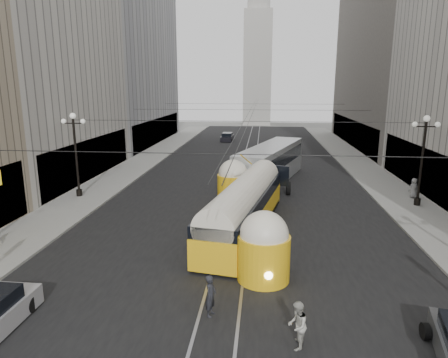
% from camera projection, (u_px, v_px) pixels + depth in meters
% --- Properties ---
extents(road, '(20.00, 85.00, 0.02)m').
position_uv_depth(road, '(249.00, 165.00, 43.86)').
color(road, black).
rests_on(road, ground).
extents(sidewalk_left, '(4.00, 72.00, 0.15)m').
position_uv_depth(sidewalk_left, '(151.00, 157.00, 48.38)').
color(sidewalk_left, gray).
rests_on(sidewalk_left, ground).
extents(sidewalk_right, '(4.00, 72.00, 0.15)m').
position_uv_depth(sidewalk_right, '(354.00, 160.00, 46.10)').
color(sidewalk_right, gray).
rests_on(sidewalk_right, ground).
extents(rail_left, '(0.12, 85.00, 0.04)m').
position_uv_depth(rail_left, '(242.00, 165.00, 43.93)').
color(rail_left, gray).
rests_on(rail_left, ground).
extents(rail_right, '(0.12, 85.00, 0.04)m').
position_uv_depth(rail_right, '(256.00, 165.00, 43.79)').
color(rail_right, gray).
rests_on(rail_right, ground).
extents(building_left_far, '(12.60, 28.60, 28.60)m').
position_uv_depth(building_left_far, '(116.00, 44.00, 57.51)').
color(building_left_far, '#999999').
rests_on(building_left_far, ground).
extents(building_right_far, '(12.60, 32.60, 32.60)m').
position_uv_depth(building_right_far, '(404.00, 25.00, 53.25)').
color(building_right_far, '#514C47').
rests_on(building_right_far, ground).
extents(distant_tower, '(6.00, 6.00, 31.36)m').
position_uv_depth(distant_tower, '(258.00, 55.00, 86.47)').
color(distant_tower, '#B2AFA8').
rests_on(distant_tower, ground).
extents(lamppost_left_mid, '(1.86, 0.44, 6.37)m').
position_uv_depth(lamppost_left_mid, '(76.00, 150.00, 30.16)').
color(lamppost_left_mid, black).
rests_on(lamppost_left_mid, sidewalk_left).
extents(lamppost_right_mid, '(1.86, 0.44, 6.37)m').
position_uv_depth(lamppost_right_mid, '(423.00, 155.00, 27.76)').
color(lamppost_right_mid, black).
rests_on(lamppost_right_mid, sidewalk_right).
extents(catenary, '(25.00, 72.00, 0.23)m').
position_uv_depth(catenary, '(250.00, 111.00, 41.53)').
color(catenary, black).
rests_on(catenary, ground).
extents(streetcar, '(4.63, 14.67, 3.24)m').
position_uv_depth(streetcar, '(244.00, 205.00, 23.58)').
color(streetcar, yellow).
rests_on(streetcar, ground).
extents(city_bus, '(6.44, 13.41, 3.29)m').
position_uv_depth(city_bus, '(271.00, 162.00, 35.69)').
color(city_bus, '#A8ABAD').
rests_on(city_bus, ground).
extents(sedan_white_far, '(2.05, 4.80, 1.50)m').
position_uv_depth(sedan_white_far, '(291.00, 146.00, 52.56)').
color(sedan_white_far, silver).
rests_on(sedan_white_far, ground).
extents(sedan_dark_far, '(1.83, 4.15, 1.29)m').
position_uv_depth(sedan_dark_far, '(227.00, 137.00, 62.59)').
color(sedan_dark_far, black).
rests_on(sedan_dark_far, ground).
extents(pedestrian_crossing_a, '(0.51, 0.66, 1.62)m').
position_uv_depth(pedestrian_crossing_a, '(211.00, 296.00, 14.95)').
color(pedestrian_crossing_a, black).
rests_on(pedestrian_crossing_a, ground).
extents(pedestrian_crossing_b, '(0.75, 0.90, 1.64)m').
position_uv_depth(pedestrian_crossing_b, '(297.00, 325.00, 13.08)').
color(pedestrian_crossing_b, '#AFADA3').
rests_on(pedestrian_crossing_b, ground).
extents(pedestrian_sidewalk_right, '(0.84, 0.65, 1.52)m').
position_uv_depth(pedestrian_sidewalk_right, '(414.00, 188.00, 30.24)').
color(pedestrian_sidewalk_right, gray).
rests_on(pedestrian_sidewalk_right, sidewalk_right).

